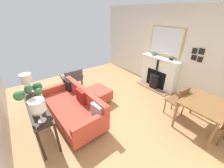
{
  "coord_description": "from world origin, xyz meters",
  "views": [
    {
      "loc": [
        1.8,
        2.73,
        2.49
      ],
      "look_at": [
        -0.27,
        -0.06,
        0.63
      ],
      "focal_mm": 22.03,
      "sensor_mm": 36.0,
      "label": 1
    }
  ],
  "objects_px": {
    "mantel_bowl_near": "(154,54)",
    "table_lamp_far_end": "(38,106)",
    "sofa": "(74,107)",
    "book_stack": "(34,101)",
    "armchair_accent": "(73,77)",
    "table_lamp_near_end": "(26,79)",
    "fireplace": "(158,74)",
    "dining_table": "(205,107)",
    "dining_chair_near_fireplace": "(179,100)",
    "potted_plant": "(33,98)",
    "ottoman": "(99,94)",
    "mantel_bowl_far": "(171,59)",
    "console_table": "(37,108)"
  },
  "relations": [
    {
      "from": "sofa",
      "to": "potted_plant",
      "type": "height_order",
      "value": "potted_plant"
    },
    {
      "from": "mantel_bowl_far",
      "to": "armchair_accent",
      "type": "distance_m",
      "value": 3.33
    },
    {
      "from": "table_lamp_far_end",
      "to": "console_table",
      "type": "bearing_deg",
      "value": -90.0
    },
    {
      "from": "sofa",
      "to": "armchair_accent",
      "type": "relative_size",
      "value": 2.63
    },
    {
      "from": "book_stack",
      "to": "dining_table",
      "type": "xyz_separation_m",
      "value": [
        -2.97,
        2.23,
        -0.15
      ]
    },
    {
      "from": "fireplace",
      "to": "potted_plant",
      "type": "bearing_deg",
      "value": 1.87
    },
    {
      "from": "fireplace",
      "to": "dining_table",
      "type": "bearing_deg",
      "value": 64.21
    },
    {
      "from": "table_lamp_near_end",
      "to": "potted_plant",
      "type": "relative_size",
      "value": 0.71
    },
    {
      "from": "fireplace",
      "to": "mantel_bowl_far",
      "type": "xyz_separation_m",
      "value": [
        -0.04,
        0.36,
        0.64
      ]
    },
    {
      "from": "dining_table",
      "to": "ottoman",
      "type": "bearing_deg",
      "value": -62.28
    },
    {
      "from": "sofa",
      "to": "table_lamp_near_end",
      "type": "distance_m",
      "value": 1.27
    },
    {
      "from": "potted_plant",
      "to": "book_stack",
      "type": "distance_m",
      "value": 0.55
    },
    {
      "from": "armchair_accent",
      "to": "potted_plant",
      "type": "xyz_separation_m",
      "value": [
        1.39,
        1.79,
        0.67
      ]
    },
    {
      "from": "mantel_bowl_near",
      "to": "potted_plant",
      "type": "distance_m",
      "value": 3.97
    },
    {
      "from": "ottoman",
      "to": "book_stack",
      "type": "bearing_deg",
      "value": 5.37
    },
    {
      "from": "table_lamp_far_end",
      "to": "mantel_bowl_far",
      "type": "bearing_deg",
      "value": -179.15
    },
    {
      "from": "table_lamp_near_end",
      "to": "table_lamp_far_end",
      "type": "distance_m",
      "value": 1.2
    },
    {
      "from": "mantel_bowl_near",
      "to": "table_lamp_far_end",
      "type": "bearing_deg",
      "value": 10.47
    },
    {
      "from": "armchair_accent",
      "to": "dining_chair_near_fireplace",
      "type": "distance_m",
      "value": 3.39
    },
    {
      "from": "fireplace",
      "to": "console_table",
      "type": "xyz_separation_m",
      "value": [
        3.88,
        -0.19,
        0.17
      ]
    },
    {
      "from": "mantel_bowl_near",
      "to": "table_lamp_far_end",
      "type": "height_order",
      "value": "table_lamp_far_end"
    },
    {
      "from": "sofa",
      "to": "book_stack",
      "type": "distance_m",
      "value": 0.93
    },
    {
      "from": "mantel_bowl_near",
      "to": "book_stack",
      "type": "xyz_separation_m",
      "value": [
        3.93,
        -0.01,
        -0.34
      ]
    },
    {
      "from": "armchair_accent",
      "to": "console_table",
      "type": "xyz_separation_m",
      "value": [
        1.37,
        1.48,
        0.23
      ]
    },
    {
      "from": "ottoman",
      "to": "armchair_accent",
      "type": "distance_m",
      "value": 1.24
    },
    {
      "from": "console_table",
      "to": "dining_table",
      "type": "xyz_separation_m",
      "value": [
        -2.96,
        2.09,
        -0.02
      ]
    },
    {
      "from": "table_lamp_near_end",
      "to": "fireplace",
      "type": "bearing_deg",
      "value": 168.51
    },
    {
      "from": "mantel_bowl_near",
      "to": "potted_plant",
      "type": "relative_size",
      "value": 0.25
    },
    {
      "from": "fireplace",
      "to": "ottoman",
      "type": "relative_size",
      "value": 1.78
    },
    {
      "from": "ottoman",
      "to": "table_lamp_near_end",
      "type": "bearing_deg",
      "value": -10.15
    },
    {
      "from": "table_lamp_far_end",
      "to": "ottoman",
      "type": "bearing_deg",
      "value": -152.26
    },
    {
      "from": "mantel_bowl_near",
      "to": "potted_plant",
      "type": "bearing_deg",
      "value": 6.33
    },
    {
      "from": "armchair_accent",
      "to": "table_lamp_far_end",
      "type": "height_order",
      "value": "table_lamp_far_end"
    },
    {
      "from": "sofa",
      "to": "ottoman",
      "type": "distance_m",
      "value": 0.96
    },
    {
      "from": "fireplace",
      "to": "book_stack",
      "type": "relative_size",
      "value": 4.66
    },
    {
      "from": "sofa",
      "to": "dining_table",
      "type": "xyz_separation_m",
      "value": [
        -2.17,
        2.09,
        0.32
      ]
    },
    {
      "from": "armchair_accent",
      "to": "dining_chair_near_fireplace",
      "type": "relative_size",
      "value": 0.87
    },
    {
      "from": "table_lamp_near_end",
      "to": "ottoman",
      "type": "bearing_deg",
      "value": 169.85
    },
    {
      "from": "ottoman",
      "to": "dining_table",
      "type": "bearing_deg",
      "value": 117.72
    },
    {
      "from": "mantel_bowl_far",
      "to": "console_table",
      "type": "bearing_deg",
      "value": -7.89
    },
    {
      "from": "mantel_bowl_near",
      "to": "sofa",
      "type": "distance_m",
      "value": 3.23
    },
    {
      "from": "mantel_bowl_near",
      "to": "dining_table",
      "type": "distance_m",
      "value": 2.46
    },
    {
      "from": "table_lamp_near_end",
      "to": "potted_plant",
      "type": "bearing_deg",
      "value": 88.44
    },
    {
      "from": "table_lamp_near_end",
      "to": "dining_chair_near_fireplace",
      "type": "distance_m",
      "value": 3.69
    },
    {
      "from": "console_table",
      "to": "dining_table",
      "type": "relative_size",
      "value": 1.66
    },
    {
      "from": "mantel_bowl_near",
      "to": "table_lamp_near_end",
      "type": "height_order",
      "value": "table_lamp_near_end"
    },
    {
      "from": "table_lamp_far_end",
      "to": "book_stack",
      "type": "distance_m",
      "value": 0.8
    },
    {
      "from": "mantel_bowl_near",
      "to": "fireplace",
      "type": "bearing_deg",
      "value": 82.63
    },
    {
      "from": "dining_chair_near_fireplace",
      "to": "armchair_accent",
      "type": "bearing_deg",
      "value": -62.21
    },
    {
      "from": "dining_table",
      "to": "mantel_bowl_far",
      "type": "bearing_deg",
      "value": -121.81
    }
  ]
}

